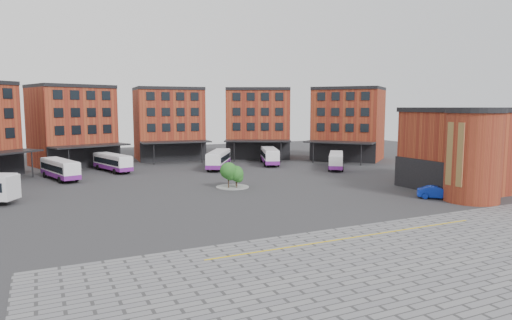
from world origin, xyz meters
name	(u,v)px	position (x,y,z in m)	size (l,w,h in m)	color
ground	(258,206)	(0.00, 0.00, 0.00)	(160.00, 160.00, 0.00)	#28282B
paving_zone	(430,268)	(2.00, -22.00, 0.01)	(50.00, 22.00, 0.02)	slate
yellow_line	(355,237)	(2.00, -14.00, 0.03)	(26.00, 0.15, 0.02)	gold
main_building	(139,126)	(-4.77, 38.25, 7.23)	(94.14, 42.48, 14.60)	brown
east_building	(471,149)	(28.70, -3.06, 5.29)	(17.40, 15.40, 10.60)	brown
tree_island	(233,174)	(1.99, 11.67, 1.83)	(4.40, 4.40, 3.49)	gray
bus_b	(60,169)	(-18.37, 29.05, 1.60)	(5.17, 10.78, 2.96)	white
bus_c	(112,162)	(-10.12, 34.47, 1.57)	(5.10, 10.54, 2.90)	white
bus_d	(219,159)	(7.04, 30.24, 1.67)	(7.75, 10.67, 3.08)	white
bus_e	(270,156)	(17.71, 31.61, 1.65)	(6.25, 10.97, 3.04)	white
bus_f	(336,160)	(25.15, 21.03, 1.51)	(7.66, 9.31, 2.78)	silver
blue_car	(437,192)	(20.66, -5.31, 0.74)	(1.56, 4.49, 1.48)	#0B2394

